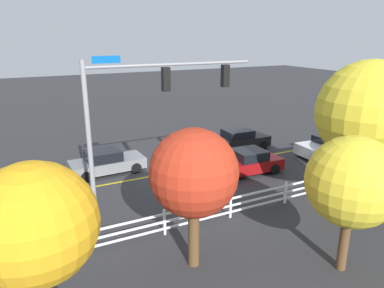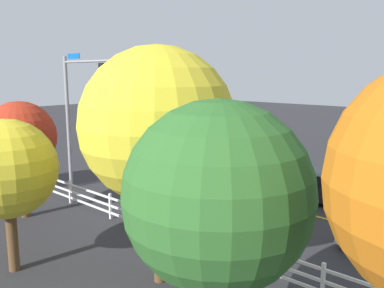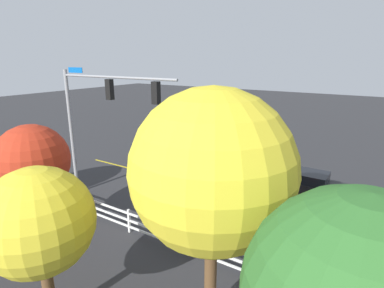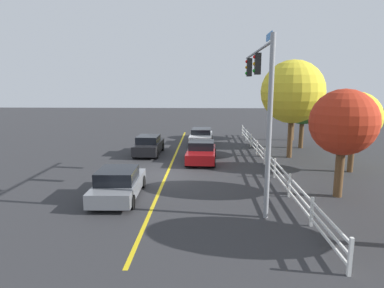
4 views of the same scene
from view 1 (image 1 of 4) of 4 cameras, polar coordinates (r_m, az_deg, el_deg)
name	(u,v)px [view 1 (image 1 of 4)]	position (r m, az deg, el deg)	size (l,w,h in m)	color
ground_plane	(178,172)	(22.08, -2.29, -4.42)	(120.00, 120.00, 0.00)	#2D2D30
lane_center_stripe	(232,162)	(23.89, 6.48, -2.81)	(28.00, 0.16, 0.01)	gold
signal_assembly	(143,108)	(15.04, -7.82, 5.65)	(7.54, 0.38, 7.31)	gray
car_0	(247,162)	(21.89, 8.72, -2.90)	(4.43, 2.16, 1.44)	maroon
car_1	(106,162)	(22.27, -13.54, -2.82)	(4.47, 2.13, 1.45)	slate
car_2	(239,140)	(26.32, 7.59, 0.67)	(4.34, 1.94, 1.50)	black
car_3	(330,146)	(26.52, 21.14, -0.29)	(4.66, 2.19, 1.40)	silver
white_rail_fence	(286,192)	(18.44, 14.75, -7.46)	(26.10, 0.10, 1.15)	white
tree_0	(352,182)	(13.11, 24.26, -5.59)	(3.13, 3.13, 4.95)	brown
tree_1	(369,113)	(17.37, 26.46, 4.51)	(4.56, 4.56, 7.13)	brown
tree_3	(35,225)	(9.93, -23.81, -11.71)	(3.20, 3.20, 5.16)	brown
tree_5	(194,174)	(12.12, 0.29, -4.75)	(3.08, 3.08, 5.15)	brown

